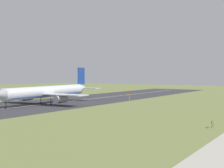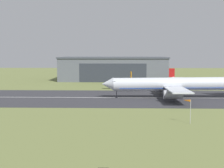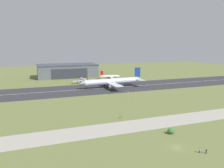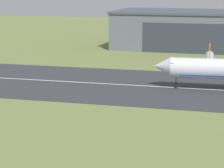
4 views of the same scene
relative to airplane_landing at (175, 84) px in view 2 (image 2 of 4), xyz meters
The scene contains 8 objects.
ground_plane 62.13m from the airplane_landing, 106.24° to the right, with size 614.18×614.18×0.00m, color olive.
runway_strip 18.16m from the airplane_landing, behind, with size 374.18×47.81×0.06m, color #333338.
runway_centreline 18.15m from the airplane_landing, behind, with size 336.76×0.70×0.01m, color silver.
hangar_building 87.45m from the airplane_landing, 107.82° to the left, with size 69.89×35.21×15.37m.
airplane_landing is the anchor object (origin of this frame).
airplane_parked_west 52.38m from the airplane_landing, 71.75° to the left, with size 23.96×20.48×9.37m.
airplane_parked_centre 35.89m from the airplane_landing, 120.25° to the left, with size 23.88×25.83×9.47m.
windsock_pole 45.45m from the airplane_landing, 95.87° to the right, with size 1.88×1.63×6.27m.
Camera 2 is at (-4.45, -6.01, 18.20)m, focal length 50.00 mm.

